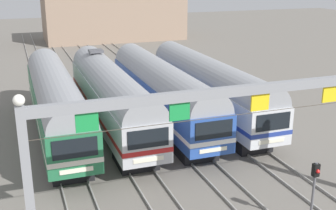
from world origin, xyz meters
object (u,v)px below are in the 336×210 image
(commuter_train_stainless, at_px, (111,94))
(catenary_gantry, at_px, (221,118))
(commuter_train_blue, at_px, (161,89))
(yard_signal_mast, at_px, (314,183))
(commuter_train_silver, at_px, (208,85))
(commuter_train_green, at_px, (56,100))

(commuter_train_stainless, distance_m, catenary_gantry, 13.84)
(commuter_train_stainless, xyz_separation_m, commuter_train_blue, (3.85, -0.00, -0.00))
(yard_signal_mast, bearing_deg, commuter_train_blue, 97.15)
(commuter_train_stainless, bearing_deg, commuter_train_silver, -0.03)
(commuter_train_stainless, relative_size, catenary_gantry, 1.08)
(commuter_train_green, height_order, catenary_gantry, catenary_gantry)
(commuter_train_blue, bearing_deg, commuter_train_stainless, 179.94)
(commuter_train_stainless, bearing_deg, catenary_gantry, -81.89)
(commuter_train_silver, bearing_deg, commuter_train_stainless, 179.97)
(commuter_train_green, height_order, commuter_train_stainless, commuter_train_stainless)
(commuter_train_stainless, height_order, commuter_train_silver, commuter_train_stainless)
(catenary_gantry, bearing_deg, yard_signal_mast, -25.52)
(commuter_train_green, distance_m, catenary_gantry, 14.87)
(commuter_train_blue, bearing_deg, yard_signal_mast, -82.85)
(commuter_train_silver, bearing_deg, yard_signal_mast, -97.15)
(commuter_train_blue, relative_size, catenary_gantry, 1.08)
(commuter_train_stainless, xyz_separation_m, commuter_train_silver, (7.69, -0.00, -0.00))
(commuter_train_green, height_order, commuter_train_silver, same)
(commuter_train_blue, relative_size, yard_signal_mast, 5.72)
(commuter_train_green, bearing_deg, yard_signal_mast, -57.91)
(commuter_train_green, bearing_deg, commuter_train_silver, 0.00)
(yard_signal_mast, bearing_deg, commuter_train_green, 122.09)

